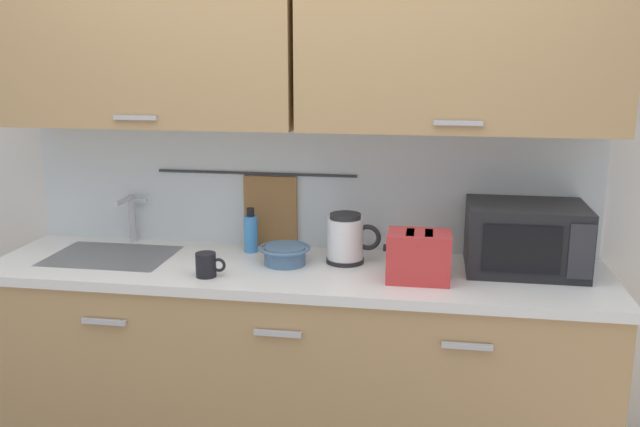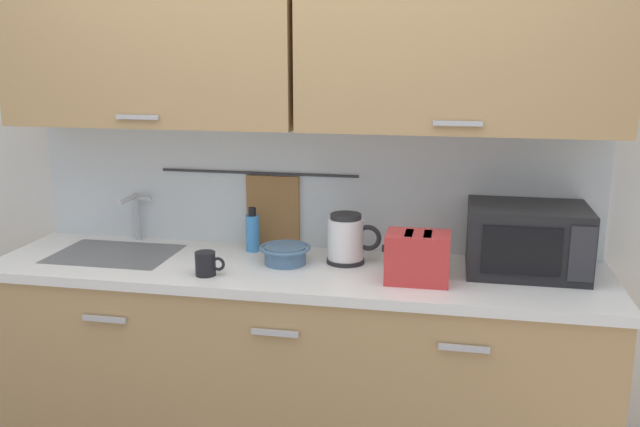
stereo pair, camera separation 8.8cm
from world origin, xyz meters
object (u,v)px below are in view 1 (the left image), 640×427
Objects in this scene: dish_soap_bottle at (251,233)px; mug_near_sink at (207,265)px; electric_kettle at (346,239)px; toaster at (419,256)px; microwave at (526,238)px; mug_by_kettle at (426,250)px; mixing_bowl at (285,254)px.

dish_soap_bottle is 0.37m from mug_near_sink.
electric_kettle is 1.89× the size of mug_near_sink.
dish_soap_bottle is at bearing 168.60° from electric_kettle.
toaster is at bearing -20.05° from dish_soap_bottle.
microwave is 3.83× the size of mug_by_kettle.
mixing_bowl is 1.78× the size of mug_by_kettle.
dish_soap_bottle is at bearing 178.79° from mug_by_kettle.
microwave is 0.40m from mug_by_kettle.
mug_near_sink is (-0.51, -0.27, -0.05)m from electric_kettle.
dish_soap_bottle reaches higher than mixing_bowl.
mug_near_sink and mug_by_kettle have the same top height.
microwave is at bearing 25.21° from toaster.
toaster is (0.81, 0.09, 0.05)m from mug_near_sink.
microwave is 0.46m from toaster.
mug_by_kettle is at bearing 12.25° from electric_kettle.
mug_near_sink is at bearing -142.67° from mixing_bowl.
electric_kettle is (-0.72, -0.02, -0.03)m from microwave.
dish_soap_bottle is 0.92× the size of mixing_bowl.
dish_soap_bottle is 1.63× the size of mug_by_kettle.
mug_near_sink is 1.00× the size of mug_by_kettle.
dish_soap_bottle is 0.24m from mixing_bowl.
mug_near_sink is at bearing -152.22° from electric_kettle.
mug_by_kettle reaches higher than mixing_bowl.
mug_by_kettle is at bearing -1.21° from dish_soap_bottle.
mug_near_sink is at bearing -173.68° from toaster.
dish_soap_bottle is at bearing 176.43° from microwave.
mug_by_kettle is (0.76, -0.02, -0.04)m from dish_soap_bottle.
mixing_bowl is at bearing 168.28° from toaster.
microwave is 0.97m from mixing_bowl.
electric_kettle is 0.44m from dish_soap_bottle.
microwave reaches higher than electric_kettle.
dish_soap_bottle is at bearing 140.23° from mixing_bowl.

